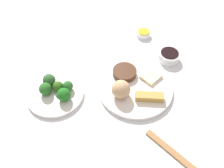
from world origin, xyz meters
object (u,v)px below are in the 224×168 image
main_plate (136,87)px  soy_sauce_bowl (169,56)px  broccoli_plate (55,94)px  chopsticks_pair (174,151)px  sauce_ramekin_hot_mustard (143,34)px

main_plate → soy_sauce_bowl: bearing=25.7°
broccoli_plate → soy_sauce_bowl: bearing=1.3°
soy_sauce_bowl → chopsticks_pair: 0.42m
main_plate → soy_sauce_bowl: size_ratio=3.16×
soy_sauce_bowl → sauce_ramekin_hot_mustard: size_ratio=1.38×
soy_sauce_bowl → chopsticks_pair: (-0.20, -0.37, -0.01)m
main_plate → broccoli_plate: bearing=164.0°
main_plate → chopsticks_pair: main_plate is taller
broccoli_plate → sauce_ramekin_hot_mustard: size_ratio=3.27×
main_plate → chopsticks_pair: bearing=-89.9°
broccoli_plate → soy_sauce_bowl: (0.49, 0.01, 0.01)m
sauce_ramekin_hot_mustard → main_plate: bearing=-121.4°
main_plate → chopsticks_pair: size_ratio=1.40×
broccoli_plate → chopsticks_pair: broccoli_plate is taller
chopsticks_pair → soy_sauce_bowl: bearing=62.1°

